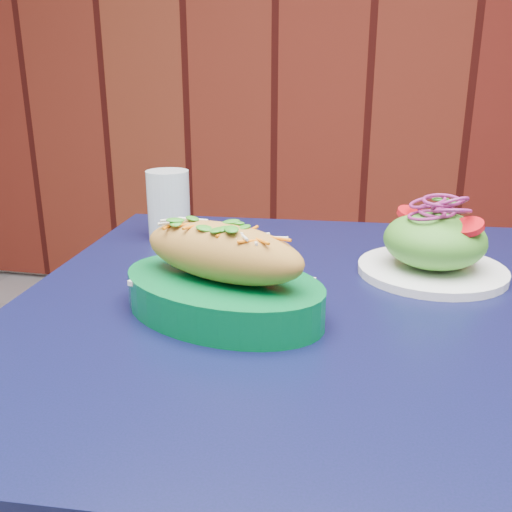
# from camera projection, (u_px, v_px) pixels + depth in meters

# --- Properties ---
(cafe_table) EXTENTS (0.86, 0.86, 0.75)m
(cafe_table) POSITION_uv_depth(u_px,v_px,m) (321.00, 359.00, 0.77)
(cafe_table) COLOR black
(cafe_table) RESTS_ON ground
(banh_mi_basket) EXTENTS (0.31, 0.25, 0.12)m
(banh_mi_basket) POSITION_uv_depth(u_px,v_px,m) (223.00, 278.00, 0.68)
(banh_mi_basket) COLOR #03642D
(banh_mi_basket) RESTS_ON cafe_table
(salad_plate) EXTENTS (0.21, 0.21, 0.12)m
(salad_plate) POSITION_uv_depth(u_px,v_px,m) (434.00, 245.00, 0.82)
(salad_plate) COLOR white
(salad_plate) RESTS_ON cafe_table
(water_glass) EXTENTS (0.07, 0.07, 0.12)m
(water_glass) POSITION_uv_depth(u_px,v_px,m) (169.00, 205.00, 0.99)
(water_glass) COLOR silver
(water_glass) RESTS_ON cafe_table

